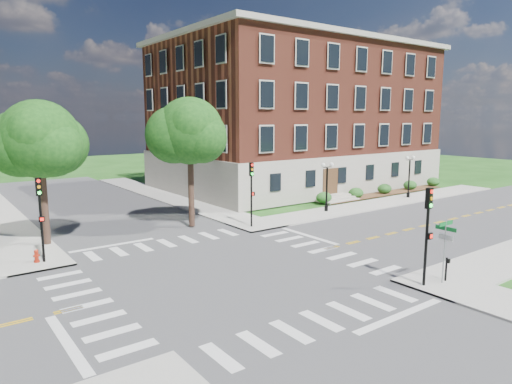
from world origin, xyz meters
TOP-DOWN VIEW (x-y plane):
  - ground at (0.00, 0.00)m, footprint 160.00×160.00m
  - road_ew at (0.00, 0.00)m, footprint 90.00×12.00m
  - road_ns at (0.00, 0.00)m, footprint 12.00×90.00m
  - sidewalk_ne at (15.38, 15.38)m, footprint 34.00×34.00m
  - crosswalk_east at (7.20, 0.00)m, footprint 2.20×10.20m
  - stop_bar_east at (8.80, 3.00)m, footprint 0.40×5.50m
  - main_building at (24.00, 21.99)m, footprint 30.60×22.40m
  - shrub_row at (27.00, 10.80)m, footprint 18.00×2.00m
  - tree_c at (-6.41, 11.29)m, footprint 4.89×4.89m
  - tree_d at (3.50, 10.15)m, footprint 4.90×4.90m
  - traffic_signal_se at (6.64, -7.50)m, footprint 0.33×0.37m
  - traffic_signal_ne at (6.98, 7.30)m, footprint 0.38×0.46m
  - traffic_signal_nw at (-7.41, 7.41)m, footprint 0.35×0.40m
  - twin_lamp_west at (15.57, 8.05)m, footprint 1.36×0.36m
  - twin_lamp_east at (27.26, 8.04)m, footprint 1.36×0.36m
  - street_sign_pole at (7.69, -7.82)m, footprint 1.10×1.10m
  - push_button_post at (8.07, -7.78)m, footprint 0.14×0.21m
  - fire_hydrant at (-7.77, 7.56)m, footprint 0.35×0.35m

SIDE VIEW (x-z plane):
  - ground at x=0.00m, z-range 0.00..0.00m
  - crosswalk_east at x=7.20m, z-range -0.01..0.01m
  - stop_bar_east at x=8.80m, z-range 0.00..0.00m
  - shrub_row at x=27.00m, z-range -0.65..0.65m
  - road_ew at x=0.00m, z-range 0.00..0.01m
  - road_ns at x=0.00m, z-range 0.00..0.01m
  - sidewalk_ne at x=15.38m, z-range 0.00..0.12m
  - fire_hydrant at x=-7.77m, z-range 0.09..0.84m
  - push_button_post at x=8.07m, z-range 0.20..1.40m
  - street_sign_pole at x=7.69m, z-range 0.76..3.86m
  - twin_lamp_west at x=15.57m, z-range 0.41..4.64m
  - twin_lamp_east at x=27.26m, z-range 0.41..4.64m
  - traffic_signal_se at x=6.64m, z-range 0.79..5.59m
  - traffic_signal_ne at x=6.98m, z-range 0.79..5.59m
  - traffic_signal_nw at x=-7.41m, z-range 0.79..5.59m
  - tree_c at x=-6.41m, z-range 2.23..11.41m
  - tree_d at x=3.50m, z-range 2.41..11.95m
  - main_building at x=24.00m, z-range 0.09..16.59m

